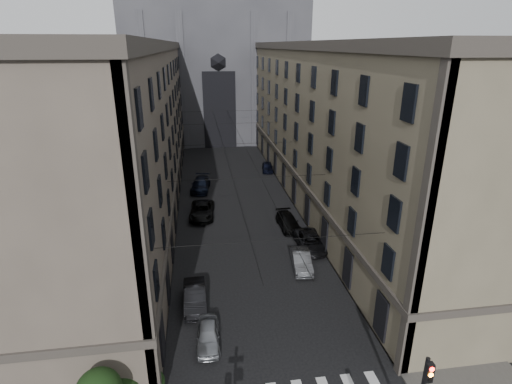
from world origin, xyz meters
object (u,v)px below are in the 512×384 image
car_right_far (267,167)px  car_right_midnear (310,241)px  car_left_far (201,185)px  car_left_midnear (195,297)px  car_left_midfar (202,211)px  car_right_near (301,261)px  car_left_near (208,335)px  gothic_tower (215,48)px  car_right_midfar (288,222)px

car_right_far → car_right_midnear: bearing=-83.1°
car_left_far → car_left_midnear: bearing=-84.5°
car_left_midfar → car_right_near: (8.40, -12.42, -0.06)m
car_right_near → car_left_midfar: bearing=129.8°
car_left_midfar → car_right_far: size_ratio=1.38×
car_left_near → gothic_tower: bearing=88.0°
car_left_midfar → car_right_midfar: size_ratio=1.18×
car_right_near → car_right_midnear: 3.82m
car_left_midnear → car_right_midfar: (9.91, 12.32, -0.07)m
car_left_midfar → car_right_far: 19.27m
car_left_far → gothic_tower: bearing=90.5°
car_left_midnear → car_right_midnear: 13.32m
car_left_near → car_right_far: bearing=76.1°
car_right_midnear → car_right_far: size_ratio=1.28×
car_left_midfar → car_right_near: car_left_midfar is taller
car_right_midnear → car_right_far: car_right_midnear is taller
car_left_midfar → car_right_far: (10.40, 16.22, -0.09)m
car_left_midfar → car_right_far: car_left_midfar is taller
car_left_near → car_right_midnear: car_right_midnear is taller
gothic_tower → car_right_midnear: bearing=-83.6°
car_left_midnear → car_right_midnear: bearing=33.1°
gothic_tower → car_right_midnear: size_ratio=11.01×
car_left_midnear → car_right_near: (9.24, 4.13, -0.04)m
car_left_near → car_right_midnear: bearing=50.9°
car_left_far → car_right_far: car_left_far is taller
car_left_near → car_left_midfar: (0.00, 20.77, 0.13)m
gothic_tower → car_right_near: gothic_tower is taller
car_right_near → car_right_far: 28.71m
car_left_near → car_right_midfar: 18.86m
car_left_midnear → car_right_midnear: car_left_midnear is taller
car_left_midfar → car_left_near: bearing=-85.8°
car_left_far → car_right_midfar: (9.07, -13.26, -0.11)m
gothic_tower → car_left_near: (-4.20, -64.54, -17.14)m
car_left_far → car_left_midfar: bearing=-82.6°
car_right_near → car_right_midnear: car_right_midnear is taller
car_right_near → car_right_far: (2.00, 28.64, -0.03)m
car_left_midnear → car_left_far: size_ratio=0.83×
car_left_far → car_right_near: car_left_far is taller
gothic_tower → car_left_midnear: (-5.04, -60.32, -17.03)m
car_right_far → car_right_near: bearing=-86.5°
car_left_midfar → car_right_far: bearing=61.6°
car_left_midfar → car_right_midnear: bearing=-37.4°
car_right_midnear → car_right_near: bearing=-116.4°
car_left_midnear → car_right_near: size_ratio=1.06×
car_left_near → car_left_midfar: car_left_midfar is taller
gothic_tower → car_right_near: bearing=-85.7°
car_right_near → car_left_near: bearing=-129.4°
car_left_midfar → car_left_far: 9.03m
car_left_midnear → car_left_far: bearing=86.8°
car_left_near → car_right_far: car_right_far is taller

